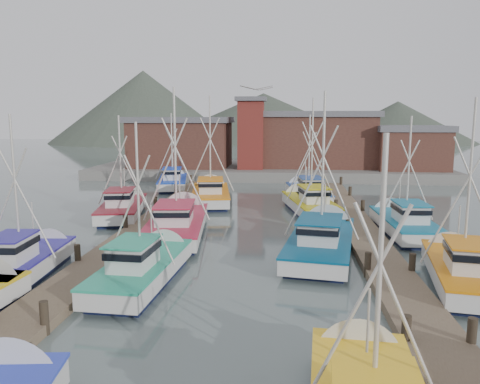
# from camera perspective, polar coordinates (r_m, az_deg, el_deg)

# --- Properties ---
(ground) EXTENTS (260.00, 260.00, 0.00)m
(ground) POSITION_cam_1_polar(r_m,az_deg,el_deg) (24.58, 0.36, -8.36)
(ground) COLOR #4D5C5B
(ground) RESTS_ON ground
(dock_left) EXTENTS (2.30, 46.00, 1.50)m
(dock_left) POSITION_cam_1_polar(r_m,az_deg,el_deg) (29.74, -12.53, -5.05)
(dock_left) COLOR #4F3D30
(dock_left) RESTS_ON ground
(dock_right) EXTENTS (2.30, 46.00, 1.50)m
(dock_right) POSITION_cam_1_polar(r_m,az_deg,el_deg) (28.74, 15.22, -5.65)
(dock_right) COLOR #4F3D30
(dock_right) RESTS_ON ground
(quay) EXTENTS (44.00, 16.00, 1.20)m
(quay) POSITION_cam_1_polar(r_m,az_deg,el_deg) (60.76, 3.49, 2.69)
(quay) COLOR slate
(quay) RESTS_ON ground
(shed_left) EXTENTS (12.72, 8.48, 6.20)m
(shed_left) POSITION_cam_1_polar(r_m,az_deg,el_deg) (59.88, -7.19, 6.13)
(shed_left) COLOR #553126
(shed_left) RESTS_ON quay
(shed_center) EXTENTS (14.84, 9.54, 6.90)m
(shed_center) POSITION_cam_1_polar(r_m,az_deg,el_deg) (60.54, 9.24, 6.45)
(shed_center) COLOR #553126
(shed_center) RESTS_ON quay
(shed_right) EXTENTS (8.48, 6.36, 5.20)m
(shed_right) POSITION_cam_1_polar(r_m,az_deg,el_deg) (59.36, 20.11, 5.14)
(shed_right) COLOR #553126
(shed_right) RESTS_ON quay
(lookout_tower) EXTENTS (3.60, 3.60, 8.50)m
(lookout_tower) POSITION_cam_1_polar(r_m,az_deg,el_deg) (56.53, 1.35, 7.26)
(lookout_tower) COLOR maroon
(lookout_tower) RESTS_ON quay
(distant_hills) EXTENTS (175.00, 140.00, 42.00)m
(distant_hills) POSITION_cam_1_polar(r_m,az_deg,el_deg) (146.88, -0.33, 6.23)
(distant_hills) COLOR #475143
(distant_hills) RESTS_ON ground
(boat_4) EXTENTS (3.15, 8.37, 7.83)m
(boat_4) POSITION_cam_1_polar(r_m,az_deg,el_deg) (21.87, -11.40, -8.91)
(boat_4) COLOR #101635
(boat_4) RESTS_ON ground
(boat_5) EXTENTS (4.68, 10.48, 9.64)m
(boat_5) POSITION_cam_1_polar(r_m,az_deg,el_deg) (26.26, 9.98, -5.80)
(boat_5) COLOR #101635
(boat_5) RESTS_ON ground
(boat_6) EXTENTS (3.26, 7.83, 8.08)m
(boat_6) POSITION_cam_1_polar(r_m,az_deg,el_deg) (24.31, -24.51, -7.72)
(boat_6) COLOR #101635
(boat_6) RESTS_ON ground
(boat_7) EXTENTS (3.72, 8.37, 8.82)m
(boat_7) POSITION_cam_1_polar(r_m,az_deg,el_deg) (23.31, 25.20, -8.47)
(boat_7) COLOR #101635
(boat_7) RESTS_ON ground
(boat_8) EXTENTS (4.40, 10.78, 10.17)m
(boat_8) POSITION_cam_1_polar(r_m,az_deg,el_deg) (30.31, -7.53, -3.72)
(boat_8) COLOR #101635
(boat_8) RESTS_ON ground
(boat_9) EXTENTS (4.45, 9.42, 9.58)m
(boat_9) POSITION_cam_1_polar(r_m,az_deg,el_deg) (37.00, 8.35, -1.41)
(boat_9) COLOR #101635
(boat_9) RESTS_ON ground
(boat_10) EXTENTS (4.36, 9.23, 8.25)m
(boat_10) POSITION_cam_1_polar(r_m,az_deg,el_deg) (36.30, -14.01, -1.80)
(boat_10) COLOR #101635
(boat_10) RESTS_ON ground
(boat_11) EXTENTS (3.34, 8.66, 8.16)m
(boat_11) POSITION_cam_1_polar(r_m,az_deg,el_deg) (31.81, 19.18, -3.56)
(boat_11) COLOR #101635
(boat_11) RESTS_ON ground
(boat_12) EXTENTS (4.51, 10.20, 10.07)m
(boat_12) POSITION_cam_1_polar(r_m,az_deg,el_deg) (41.33, -3.60, -0.23)
(boat_12) COLOR #101635
(boat_12) RESTS_ON ground
(boat_13) EXTENTS (3.95, 9.29, 8.37)m
(boat_13) POSITION_cam_1_polar(r_m,az_deg,el_deg) (42.55, 8.15, -0.04)
(boat_13) COLOR #101635
(boat_13) RESTS_ON ground
(boat_14) EXTENTS (4.34, 9.25, 8.50)m
(boat_14) POSITION_cam_1_polar(r_m,az_deg,el_deg) (49.84, -8.18, 1.30)
(boat_14) COLOR #101635
(boat_14) RESTS_ON ground
(gull_near) EXTENTS (1.54, 0.66, 0.24)m
(gull_near) POSITION_cam_1_polar(r_m,az_deg,el_deg) (22.52, 1.98, 12.54)
(gull_near) COLOR gray
(gull_near) RESTS_ON ground
(gull_far) EXTENTS (1.55, 0.64, 0.24)m
(gull_far) POSITION_cam_1_polar(r_m,az_deg,el_deg) (27.47, 2.38, 12.41)
(gull_far) COLOR gray
(gull_far) RESTS_ON ground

